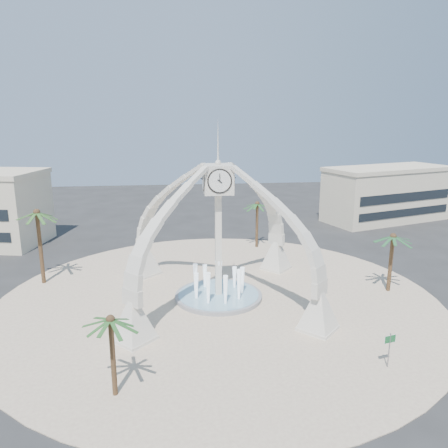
{
  "coord_description": "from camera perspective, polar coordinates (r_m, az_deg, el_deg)",
  "views": [
    {
      "loc": [
        -3.91,
        -37.24,
        16.3
      ],
      "look_at": [
        0.75,
        2.0,
        6.54
      ],
      "focal_mm": 35.0,
      "sensor_mm": 36.0,
      "label": 1
    }
  ],
  "objects": [
    {
      "name": "palm_east",
      "position": [
        43.59,
        21.22,
        -1.6
      ],
      "size": [
        4.77,
        4.77,
        6.17
      ],
      "rotation": [
        0.0,
        0.0,
        0.28
      ],
      "color": "brown",
      "rests_on": "ground"
    },
    {
      "name": "palm_south",
      "position": [
        26.5,
        -14.62,
        -12.11
      ],
      "size": [
        3.86,
        3.86,
        5.59
      ],
      "rotation": [
        0.0,
        0.0,
        0.18
      ],
      "color": "brown",
      "rests_on": "ground"
    },
    {
      "name": "palm_north",
      "position": [
        54.77,
        4.37,
        2.58
      ],
      "size": [
        4.31,
        4.31,
        6.37
      ],
      "rotation": [
        0.0,
        0.0,
        0.24
      ],
      "color": "brown",
      "rests_on": "ground"
    },
    {
      "name": "ground",
      "position": [
        40.83,
        -0.72,
        -9.65
      ],
      "size": [
        140.0,
        140.0,
        0.0
      ],
      "primitive_type": "plane",
      "color": "#282828",
      "rests_on": "ground"
    },
    {
      "name": "building_ne",
      "position": [
        74.49,
        20.46,
        3.74
      ],
      "size": [
        21.87,
        14.17,
        8.6
      ],
      "rotation": [
        0.0,
        0.0,
        0.31
      ],
      "color": "beige",
      "rests_on": "ground"
    },
    {
      "name": "clock_tower",
      "position": [
        38.7,
        -0.75,
        -0.8
      ],
      "size": [
        17.94,
        17.94,
        16.3
      ],
      "color": "silver",
      "rests_on": "ground"
    },
    {
      "name": "palm_west",
      "position": [
        45.89,
        -23.26,
        1.27
      ],
      "size": [
        5.14,
        5.14,
        8.09
      ],
      "rotation": [
        0.0,
        0.0,
        0.28
      ],
      "color": "brown",
      "rests_on": "ground"
    },
    {
      "name": "plaza",
      "position": [
        40.82,
        -0.72,
        -9.61
      ],
      "size": [
        40.0,
        40.0,
        0.06
      ],
      "primitive_type": "cylinder",
      "color": "beige",
      "rests_on": "ground"
    },
    {
      "name": "street_sign",
      "position": [
        31.67,
        20.83,
        -14.37
      ],
      "size": [
        0.9,
        0.25,
        2.51
      ],
      "rotation": [
        0.0,
        0.0,
        0.25
      ],
      "color": "slate",
      "rests_on": "ground"
    },
    {
      "name": "fountain",
      "position": [
        40.72,
        -0.72,
        -9.28
      ],
      "size": [
        8.0,
        8.0,
        3.62
      ],
      "color": "#959597",
      "rests_on": "ground"
    }
  ]
}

